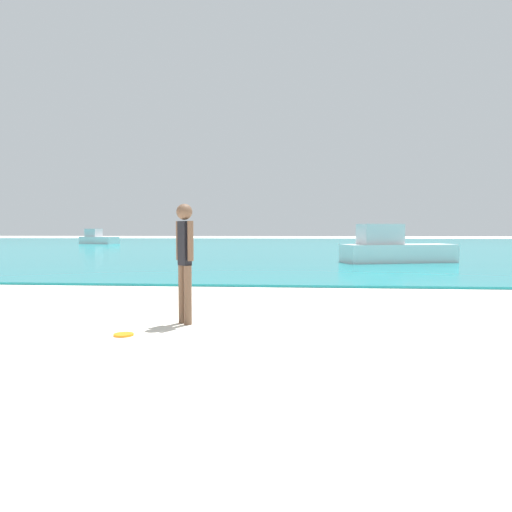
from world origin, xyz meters
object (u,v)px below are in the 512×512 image
(person_standing, at_px, (185,256))
(boat_far, at_px, (98,239))
(frisbee, at_px, (124,335))
(boat_near, at_px, (394,249))

(person_standing, bearing_deg, boat_far, -20.11)
(frisbee, xyz_separation_m, boat_near, (5.79, 12.96, 0.55))
(person_standing, height_order, frisbee, person_standing)
(boat_far, bearing_deg, boat_near, -19.97)
(frisbee, distance_m, boat_far, 39.37)
(person_standing, xyz_separation_m, frisbee, (-0.57, -0.80, -0.92))
(person_standing, xyz_separation_m, boat_near, (5.21, 12.16, -0.37))
(boat_near, relative_size, boat_far, 1.10)
(person_standing, relative_size, boat_far, 0.40)
(frisbee, height_order, boat_near, boat_near)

